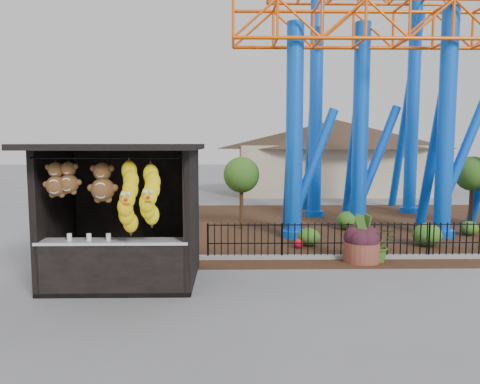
{
  "coord_description": "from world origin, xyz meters",
  "views": [
    {
      "loc": [
        -0.57,
        -9.37,
        3.14
      ],
      "look_at": [
        -0.36,
        1.5,
        2.0
      ],
      "focal_mm": 35.0,
      "sensor_mm": 36.0,
      "label": 1
    }
  ],
  "objects_px": {
    "prize_booth": "(122,216)",
    "potted_plant": "(378,245)",
    "roller_coaster": "(385,53)",
    "terracotta_planter": "(361,252)"
  },
  "relations": [
    {
      "from": "prize_booth",
      "to": "potted_plant",
      "type": "height_order",
      "value": "prize_booth"
    },
    {
      "from": "roller_coaster",
      "to": "terracotta_planter",
      "type": "relative_size",
      "value": 11.48
    },
    {
      "from": "roller_coaster",
      "to": "prize_booth",
      "type": "bearing_deg",
      "value": -137.96
    },
    {
      "from": "roller_coaster",
      "to": "terracotta_planter",
      "type": "height_order",
      "value": "roller_coaster"
    },
    {
      "from": "roller_coaster",
      "to": "potted_plant",
      "type": "bearing_deg",
      "value": -108.11
    },
    {
      "from": "terracotta_planter",
      "to": "potted_plant",
      "type": "height_order",
      "value": "potted_plant"
    },
    {
      "from": "prize_booth",
      "to": "potted_plant",
      "type": "xyz_separation_m",
      "value": [
        6.31,
        1.79,
        -1.06
      ]
    },
    {
      "from": "prize_booth",
      "to": "terracotta_planter",
      "type": "bearing_deg",
      "value": 16.95
    },
    {
      "from": "prize_booth",
      "to": "potted_plant",
      "type": "bearing_deg",
      "value": 15.84
    },
    {
      "from": "potted_plant",
      "to": "prize_booth",
      "type": "bearing_deg",
      "value": -172.17
    }
  ]
}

